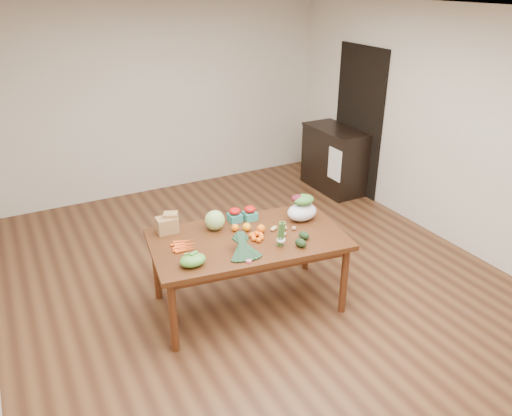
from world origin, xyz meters
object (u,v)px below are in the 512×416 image
cabbage (215,220)px  kale_bunch (245,248)px  asparagus_bundle (281,234)px  dining_table (248,272)px  cabinet (334,159)px  salad_bag (302,209)px  mandarin_cluster (257,235)px  paper_bag (167,223)px

cabbage → kale_bunch: bearing=-87.7°
cabbage → asparagus_bundle: (0.39, -0.58, 0.03)m
cabbage → asparagus_bundle: 0.70m
dining_table → cabbage: (-0.20, 0.29, 0.47)m
cabinet → asparagus_bundle: (-2.29, -2.30, 0.40)m
kale_bunch → salad_bag: size_ratio=1.30×
cabbage → mandarin_cluster: cabbage is taller
cabbage → kale_bunch: 0.59m
dining_table → salad_bag: bearing=14.6°
mandarin_cluster → salad_bag: bearing=12.9°
dining_table → mandarin_cluster: (0.06, -0.06, 0.41)m
paper_bag → kale_bunch: bearing=-59.2°
cabinet → kale_bunch: cabinet is taller
cabinet → kale_bunch: bearing=-138.9°
mandarin_cluster → salad_bag: (0.58, 0.13, 0.08)m
kale_bunch → salad_bag: 0.90m
salad_bag → mandarin_cluster: bearing=-167.1°
dining_table → cabbage: 0.59m
cabinet → kale_bunch: (-2.65, -2.31, 0.36)m
cabbage → paper_bag: bearing=159.5°
cabbage → kale_bunch: cabbage is taller
paper_bag → mandarin_cluster: paper_bag is taller
cabbage → salad_bag: salad_bag is taller
dining_table → salad_bag: (0.64, 0.07, 0.49)m
dining_table → kale_bunch: size_ratio=4.47×
dining_table → salad_bag: salad_bag is taller
cabinet → cabbage: (-2.67, -1.72, 0.38)m
dining_table → cabinet: cabinet is taller
paper_bag → cabbage: 0.45m
cabinet → paper_bag: 3.49m
dining_table → asparagus_bundle: 0.61m
dining_table → salad_bag: size_ratio=5.80×
cabinet → salad_bag: (-1.83, -1.94, 0.40)m
paper_bag → kale_bunch: 0.87m
cabinet → paper_bag: (-3.10, -1.56, 0.37)m
asparagus_bundle → salad_bag: bearing=46.5°
kale_bunch → paper_bag: bearing=128.8°
kale_bunch → salad_bag: (0.82, 0.37, 0.04)m
mandarin_cluster → kale_bunch: kale_bunch is taller
mandarin_cluster → asparagus_bundle: (0.12, -0.23, 0.09)m
asparagus_bundle → kale_bunch: bearing=-170.6°
kale_bunch → asparagus_bundle: (0.36, 0.01, 0.05)m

